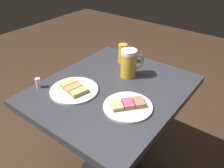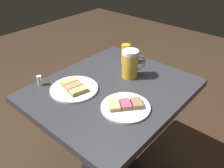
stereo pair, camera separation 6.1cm
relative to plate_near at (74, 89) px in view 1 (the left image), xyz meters
name	(u,v)px [view 1 (the left image)]	position (x,y,z in m)	size (l,w,h in m)	color
cafe_table	(112,113)	(0.14, -0.13, -0.17)	(0.77, 0.66, 0.71)	black
plate_near	(74,89)	(0.00, 0.00, 0.00)	(0.23, 0.23, 0.03)	white
plate_far	(128,106)	(0.05, -0.28, 0.00)	(0.22, 0.22, 0.03)	white
beer_mug	(130,63)	(0.28, -0.13, 0.07)	(0.13, 0.08, 0.15)	gold
beer_glass_small	(123,53)	(0.39, -0.01, 0.05)	(0.05, 0.05, 0.11)	gold
salt_shaker	(38,83)	(-0.08, 0.16, 0.02)	(0.02, 0.02, 0.05)	silver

